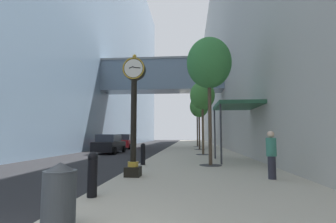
{
  "coord_description": "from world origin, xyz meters",
  "views": [
    {
      "loc": [
        2.66,
        -2.79,
        1.63
      ],
      "look_at": [
        0.99,
        16.64,
        3.46
      ],
      "focal_mm": 26.85,
      "sensor_mm": 36.0,
      "label": 1
    }
  ],
  "objects": [
    {
      "name": "ground_plane",
      "position": [
        0.0,
        27.0,
        0.0
      ],
      "size": [
        110.0,
        110.0,
        0.0
      ],
      "primitive_type": "plane",
      "color": "#262628",
      "rests_on": "ground"
    },
    {
      "name": "bollard_third",
      "position": [
        0.3,
        9.86,
        0.71
      ],
      "size": [
        0.25,
        0.25,
        1.08
      ],
      "color": "black",
      "rests_on": "sidewalk_right"
    },
    {
      "name": "street_tree_far",
      "position": [
        3.68,
        30.55,
        5.29
      ],
      "size": [
        1.92,
        1.92,
        6.32
      ],
      "color": "#333335",
      "rests_on": "sidewalk_right"
    },
    {
      "name": "street_tree_mid_far",
      "position": [
        3.68,
        23.66,
        4.58
      ],
      "size": [
        1.96,
        1.96,
        5.61
      ],
      "color": "#333335",
      "rests_on": "sidewalk_right"
    },
    {
      "name": "car_black_near",
      "position": [
        -4.5,
        19.21,
        0.82
      ],
      "size": [
        2.12,
        4.16,
        1.69
      ],
      "color": "black",
      "rests_on": "ground"
    },
    {
      "name": "storefront_awning",
      "position": [
        5.35,
        11.98,
        3.28
      ],
      "size": [
        2.4,
        3.6,
        3.3
      ],
      "color": "#235138",
      "rests_on": "sidewalk_right"
    },
    {
      "name": "street_tree_mid_near",
      "position": [
        3.68,
        16.76,
        4.67
      ],
      "size": [
        1.93,
        1.93,
        5.69
      ],
      "color": "#333335",
      "rests_on": "sidewalk_right"
    },
    {
      "name": "car_red_mid",
      "position": [
        -5.08,
        27.12,
        0.83
      ],
      "size": [
        2.01,
        4.24,
        1.73
      ],
      "color": "#AD191E",
      "rests_on": "ground"
    },
    {
      "name": "building_block_left",
      "position": [
        -12.1,
        29.98,
        17.37
      ],
      "size": [
        23.58,
        80.0,
        34.86
      ],
      "color": "#758EA8",
      "rests_on": "ground"
    },
    {
      "name": "building_block_right",
      "position": [
        11.09,
        30.0,
        13.46
      ],
      "size": [
        9.0,
        80.0,
        26.92
      ],
      "color": "#B7B2A8",
      "rests_on": "ground"
    },
    {
      "name": "street_clock",
      "position": [
        0.61,
        6.28,
        2.62
      ],
      "size": [
        0.84,
        0.55,
        4.52
      ],
      "color": "black",
      "rests_on": "sidewalk_right"
    },
    {
      "name": "sidewalk_right",
      "position": [
        3.3,
        30.0,
        0.07
      ],
      "size": [
        6.59,
        80.0,
        0.14
      ],
      "primitive_type": "cube",
      "color": "#BCB29E",
      "rests_on": "ground"
    },
    {
      "name": "pedestrian_walking",
      "position": [
        5.44,
        6.15,
        1.0
      ],
      "size": [
        0.45,
        0.45,
        1.63
      ],
      "color": "#23232D",
      "rests_on": "sidewalk_right"
    },
    {
      "name": "street_tree_near",
      "position": [
        3.68,
        9.87,
        5.26
      ],
      "size": [
        2.26,
        2.26,
        6.47
      ],
      "color": "#333335",
      "rests_on": "sidewalk_right"
    },
    {
      "name": "trash_bin",
      "position": [
        0.58,
        1.15,
        0.68
      ],
      "size": [
        0.53,
        0.53,
        1.05
      ],
      "color": "#383D42",
      "rests_on": "sidewalk_right"
    },
    {
      "name": "bollard_nearest",
      "position": [
        0.3,
        3.23,
        0.71
      ],
      "size": [
        0.25,
        0.25,
        1.08
      ],
      "color": "black",
      "rests_on": "sidewalk_right"
    }
  ]
}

